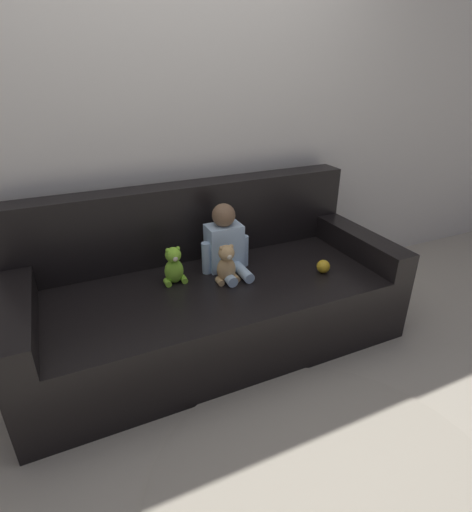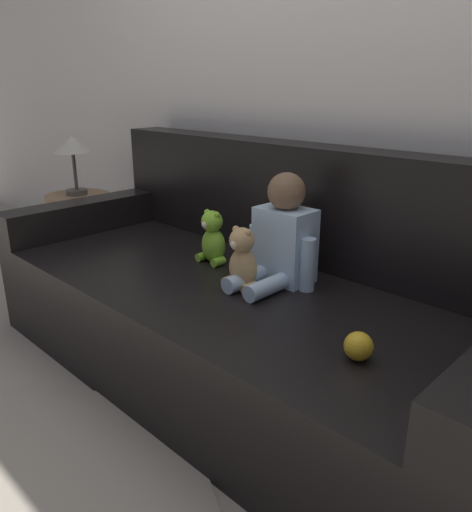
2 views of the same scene
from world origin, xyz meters
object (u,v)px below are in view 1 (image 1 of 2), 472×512
Objects in this scene: couch at (209,293)px; toy_ball at (323,266)px; person_baby at (225,244)px; plush_toy_side at (174,266)px; teddy_bear_brown at (226,265)px.

couch is 27.18× the size of toy_ball.
couch is 0.32m from person_baby.
couch reaches higher than person_baby.
person_baby is 0.35m from plush_toy_side.
toy_ball is at bearing -29.54° from person_baby.
teddy_bear_brown is at bearing -111.03° from person_baby.
teddy_bear_brown reaches higher than toy_ball.
plush_toy_side is (-0.28, 0.11, -0.00)m from teddy_bear_brown.
couch is 0.31m from plush_toy_side.
couch reaches higher than toy_ball.
teddy_bear_brown is 0.30m from plush_toy_side.
plush_toy_side is 2.80× the size of toy_ball.
toy_ball is (0.65, -0.25, 0.16)m from couch.
toy_ball is at bearing -20.85° from couch.
teddy_bear_brown is 2.88× the size of toy_ball.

